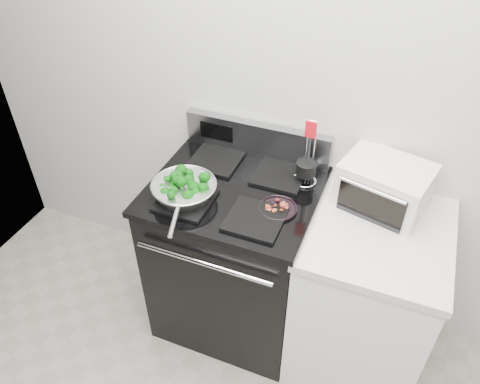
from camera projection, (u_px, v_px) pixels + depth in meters
The scene contains 8 objects.
back_wall at pixel (324, 91), 2.10m from camera, with size 4.00×0.02×2.70m, color #B3B1AA.
gas_range at pixel (235, 255), 2.50m from camera, with size 0.79×0.69×1.13m.
counter at pixel (363, 297), 2.31m from camera, with size 0.62×0.68×0.92m.
skillet at pixel (184, 189), 2.12m from camera, with size 0.30×0.47×0.06m.
broccoli_pile at pixel (184, 186), 2.11m from camera, with size 0.24×0.24×0.08m, color black, non-canonical shape.
bacon_plate at pixel (278, 207), 2.07m from camera, with size 0.17×0.17×0.04m.
utensil_holder at pixel (306, 171), 2.20m from camera, with size 0.11×0.11×0.34m.
toaster_oven at pixel (384, 185), 2.09m from camera, with size 0.43×0.37×0.22m.
Camera 1 is at (0.36, -0.17, 2.33)m, focal length 35.00 mm.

